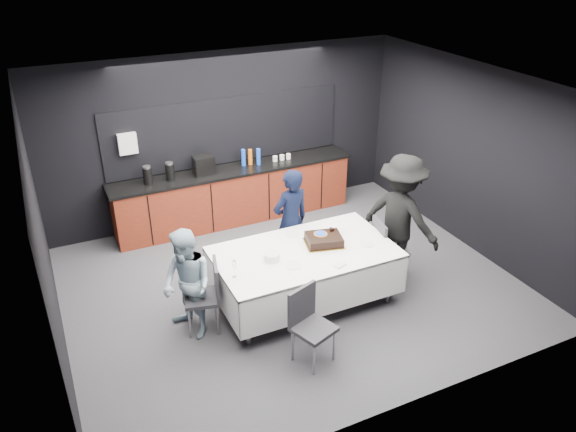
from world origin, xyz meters
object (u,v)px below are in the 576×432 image
Objects in this scene: plate_stack at (272,256)px; chair_right at (385,245)px; person_left at (187,285)px; champagne_flute at (234,265)px; party_table at (304,260)px; chair_near at (309,320)px; cake_assembly at (324,240)px; chair_left at (208,291)px; person_center at (291,222)px; person_right at (401,217)px.

plate_stack is 0.22× the size of chair_right.
person_left reaches higher than chair_right.
party_table is at bearing 9.48° from champagne_flute.
chair_near is 0.65× the size of person_left.
person_left reaches higher than cake_assembly.
chair_near is at bearing -49.93° from chair_left.
chair_right is at bearing 1.16° from plate_stack.
plate_stack is at bearing -177.84° from party_table.
chair_left is at bearing -179.92° from chair_right.
person_center reaches higher than cake_assembly.
person_left is at bearing -179.86° from chair_left.
chair_near is at bearing -149.43° from chair_right.
cake_assembly is at bearing 10.19° from party_table.
person_center is (0.18, 0.78, 0.15)m from party_table.
person_right is (0.24, 0.04, 0.37)m from chair_right.
plate_stack is at bearing 68.65° from person_left.
person_center is 0.87× the size of person_right.
champagne_flute is at bearing -164.50° from plate_stack.
person_right reaches higher than person_center.
person_center is at bearing 100.55° from cake_assembly.
chair_right is at bearing -2.27° from cake_assembly.
cake_assembly is at bearing 5.38° from plate_stack.
champagne_flute is 0.12× the size of person_right.
chair_right is at bearing 70.37° from person_left.
plate_stack is at bearing 68.53° from person_right.
person_left is 0.78× the size of person_right.
chair_near is at bearing -89.00° from plate_stack.
cake_assembly is 0.61× the size of chair_right.
person_right reaches higher than plate_stack.
person_center reaches higher than chair_near.
chair_near is 2.27m from person_right.
person_right is (1.52, 0.06, 0.26)m from party_table.
plate_stack is at bearing -2.15° from chair_left.
party_table is 1.28m from chair_right.
champagne_flute is at bearing 71.48° from person_right.
person_center reaches higher than party_table.
party_table is at bearing 65.71° from chair_near.
chair_left is at bearing 17.65° from person_center.
chair_left is 0.30m from person_left.
chair_right reaches higher than plate_stack.
chair_left reaches higher than plate_stack.
chair_left is 0.59× the size of person_center.
plate_stack is at bearing -174.62° from cake_assembly.
person_right is (2.83, 0.04, 0.37)m from chair_left.
person_right reaches higher than chair_right.
chair_near is at bearing -114.29° from party_table.
cake_assembly is 1.36m from champagne_flute.
chair_right reaches higher than party_table.
cake_assembly is 0.31× the size of person_right.
chair_right is (1.28, 0.02, -0.11)m from party_table.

